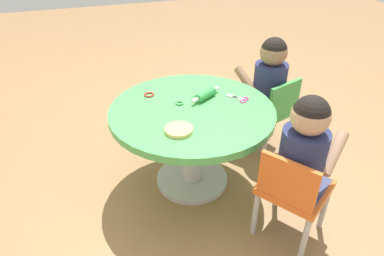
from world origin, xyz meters
The scene contains 11 objects.
ground_plane centered at (0.00, 0.00, 0.00)m, with size 10.00×10.00×0.00m, color #9E7247.
craft_table centered at (0.00, 0.00, 0.40)m, with size 0.91×0.91×0.52m.
child_chair_left centered at (-0.55, -0.32, 0.31)m, with size 0.42×0.42×0.54m.
seated_child_left centered at (-0.53, -0.35, 0.53)m, with size 0.41×0.44×0.51m.
child_chair_right centered at (0.17, -0.61, 0.31)m, with size 0.38×0.38×0.54m.
seated_child_right centered at (0.21, -0.60, 0.53)m, with size 0.41×0.36×0.51m.
rolling_pin centered at (0.08, -0.11, 0.54)m, with size 0.14×0.21×0.05m.
craft_scissors centered at (0.01, -0.30, 0.52)m, with size 0.14×0.12×0.01m.
playdough_blob_0 centered at (-0.20, 0.14, 0.53)m, with size 0.14×0.14×0.02m, color #F2CC72.
cookie_cutter_0 centered at (0.07, 0.05, 0.52)m, with size 0.05×0.05×0.01m, color #4CB259.
cookie_cutter_1 centered at (0.23, 0.19, 0.52)m, with size 0.06×0.06×0.01m, color red.
Camera 1 is at (-1.54, 0.53, 1.43)m, focal length 31.81 mm.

